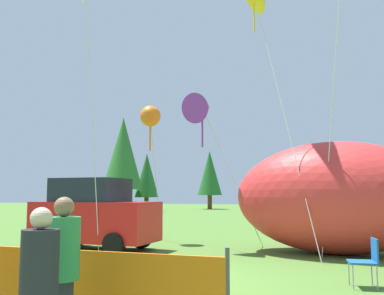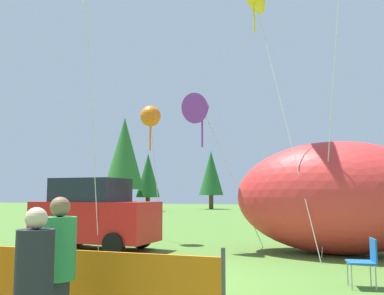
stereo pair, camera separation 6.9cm
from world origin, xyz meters
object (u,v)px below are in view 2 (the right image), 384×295
Objects in this scene: parked_car at (94,215)px; spectator_in_yellow_shirt at (34,287)px; folding_chair at (366,258)px; spectator_in_black_shirt at (58,269)px; kite_orange_flower at (150,117)px; inflatable_cat at (372,202)px; kite_purple_delta at (202,108)px.

spectator_in_yellow_shirt is (4.28, -8.60, -0.20)m from parked_car.
parked_car is at bearing -30.27° from folding_chair.
spectator_in_yellow_shirt is at bearing -60.05° from parked_car.
parked_car reaches higher than spectator_in_yellow_shirt.
folding_chair is 0.53× the size of spectator_in_black_shirt.
spectator_in_yellow_shirt reaches higher than folding_chair.
parked_car is 2.42× the size of spectator_in_yellow_shirt.
spectator_in_black_shirt is at bearing -72.62° from kite_orange_flower.
spectator_in_black_shirt is at bearing -107.38° from inflatable_cat.
spectator_in_black_shirt is at bearing -59.23° from parked_car.
kite_purple_delta is 2.79m from kite_orange_flower.
inflatable_cat is (8.21, 0.99, 0.43)m from parked_car.
kite_orange_flower is at bearing 175.60° from inflatable_cat.
spectator_in_yellow_shirt is (-3.34, -5.25, 0.34)m from folding_chair.
kite_orange_flower is at bearing 107.27° from spectator_in_yellow_shirt.
spectator_in_yellow_shirt is (-3.94, -9.59, -0.63)m from inflatable_cat.
inflatable_cat is at bearing 65.27° from spectator_in_black_shirt.
inflatable_cat is at bearing -104.31° from folding_chair.
kite_orange_flower is (0.82, 2.53, 3.52)m from parked_car.
spectator_in_black_shirt is 9.78m from kite_purple_delta.
folding_chair is at bearing 57.50° from spectator_in_yellow_shirt.
folding_chair is 0.18× the size of kite_orange_flower.
spectator_in_black_shirt is at bearing -84.47° from kite_purple_delta.
folding_chair is at bearing -20.22° from parked_car.
spectator_in_black_shirt is 11.57m from kite_orange_flower.
folding_chair is 5.81m from spectator_in_black_shirt.
spectator_in_yellow_shirt is at bearing -74.40° from spectator_in_black_shirt.
kite_orange_flower reaches higher than spectator_in_yellow_shirt.
kite_purple_delta is at bearing 95.53° from spectator_in_black_shirt.
spectator_in_black_shirt is 0.34× the size of kite_orange_flower.
parked_car is 0.76× the size of kite_purple_delta.
kite_purple_delta is (-4.99, 0.12, 3.02)m from inflatable_cat.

